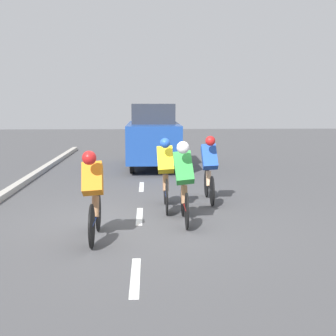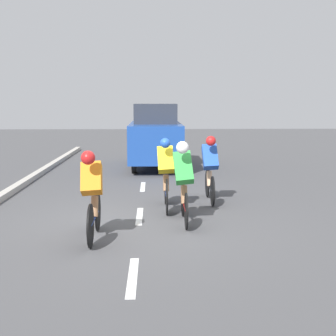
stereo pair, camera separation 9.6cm
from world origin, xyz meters
TOP-DOWN VIEW (x-y plane):
  - ground_plane at (0.00, 0.00)m, footprint 60.00×60.00m
  - lane_stripe_near at (0.00, 2.71)m, footprint 0.12×1.40m
  - lane_stripe_mid at (0.00, -0.49)m, footprint 0.12×1.40m
  - lane_stripe_far at (0.00, -3.69)m, footprint 0.12×1.40m
  - cyclist_orange at (0.70, 1.08)m, footprint 0.35×1.65m
  - cyclist_yellow at (-0.53, -1.04)m, footprint 0.35×1.72m
  - cyclist_blue at (-1.53, -1.75)m, footprint 0.35×1.63m
  - cyclist_green at (-0.82, 0.07)m, footprint 0.38×1.63m
  - support_car at (-0.36, -7.41)m, footprint 1.70×4.18m

SIDE VIEW (x-z plane):
  - ground_plane at x=0.00m, z-range 0.00..0.00m
  - lane_stripe_near at x=0.00m, z-range 0.00..0.01m
  - lane_stripe_mid at x=0.00m, z-range 0.00..0.01m
  - lane_stripe_far at x=0.00m, z-range 0.00..0.01m
  - cyclist_yellow at x=-0.53m, z-range 0.02..1.53m
  - cyclist_orange at x=0.70m, z-range 0.03..1.52m
  - cyclist_blue at x=-1.53m, z-range 0.04..1.54m
  - cyclist_green at x=-0.82m, z-range 0.05..1.58m
  - support_car at x=-0.36m, z-range 0.00..2.16m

